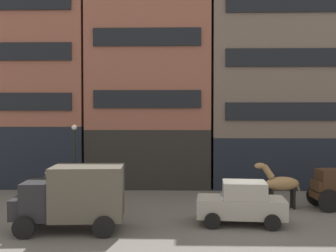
% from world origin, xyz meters
% --- Properties ---
extents(ground_plane, '(120.00, 120.00, 0.00)m').
position_xyz_m(ground_plane, '(0.00, 0.00, 0.00)').
color(ground_plane, '#605B56').
extents(building_far_left, '(7.71, 6.11, 16.83)m').
position_xyz_m(building_far_left, '(-12.46, 9.64, 8.46)').
color(building_far_left, black).
rests_on(building_far_left, ground_plane).
extents(building_center_left, '(8.38, 6.11, 15.66)m').
position_xyz_m(building_center_left, '(-4.77, 9.65, 7.87)').
color(building_center_left, black).
rests_on(building_center_left, ground_plane).
extents(building_center_right, '(9.42, 6.11, 16.87)m').
position_xyz_m(building_center_right, '(3.78, 9.64, 8.48)').
color(building_center_right, black).
rests_on(building_center_right, ground_plane).
extents(draft_horse, '(2.35, 0.72, 2.30)m').
position_xyz_m(draft_horse, '(2.21, 2.35, 1.27)').
color(draft_horse, '#937047').
rests_on(draft_horse, ground_plane).
extents(delivery_truck_near, '(4.45, 2.36, 2.62)m').
position_xyz_m(delivery_truck_near, '(-7.09, -1.56, 1.42)').
color(delivery_truck_near, black).
rests_on(delivery_truck_near, ground_plane).
extents(sedan_light, '(3.82, 2.11, 1.83)m').
position_xyz_m(sedan_light, '(-0.18, -0.46, 0.91)').
color(sedan_light, gray).
rests_on(sedan_light, ground_plane).
extents(pedestrian_officer, '(0.49, 0.49, 1.79)m').
position_xyz_m(pedestrian_officer, '(-9.80, 3.29, 0.98)').
color(pedestrian_officer, '#38332D').
rests_on(pedestrian_officer, ground_plane).
extents(streetlamp_curbside, '(0.32, 0.32, 4.12)m').
position_xyz_m(streetlamp_curbside, '(-8.86, 5.24, 2.67)').
color(streetlamp_curbside, black).
rests_on(streetlamp_curbside, ground_plane).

